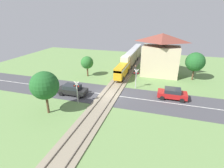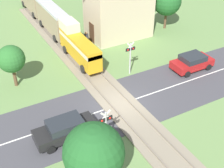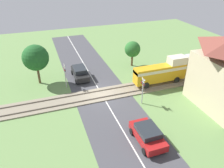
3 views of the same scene
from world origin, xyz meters
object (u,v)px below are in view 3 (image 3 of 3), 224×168
(car_near_crossing, at_px, (80,72))
(crossing_signal_east_approach, at_px, (143,88))
(car_far_side, at_px, (148,134))
(train, at_px, (211,62))
(crossing_signal_west_approach, at_px, (65,73))
(pedestrian_by_station, at_px, (186,82))

(car_near_crossing, height_order, crossing_signal_east_approach, crossing_signal_east_approach)
(car_far_side, distance_m, crossing_signal_east_approach, 5.84)
(car_far_side, bearing_deg, car_near_crossing, -167.87)
(train, bearing_deg, crossing_signal_east_approach, -74.91)
(crossing_signal_west_approach, distance_m, crossing_signal_east_approach, 9.40)
(car_near_crossing, bearing_deg, train, 73.03)
(car_near_crossing, relative_size, crossing_signal_east_approach, 1.36)
(train, relative_size, car_near_crossing, 5.11)
(car_far_side, xyz_separation_m, crossing_signal_east_approach, (-5.31, 2.11, 1.22))
(car_near_crossing, distance_m, car_far_side, 13.70)
(train, xyz_separation_m, car_near_crossing, (-5.01, -16.41, -1.10))
(crossing_signal_west_approach, xyz_separation_m, crossing_signal_east_approach, (6.16, 7.10, 0.00))
(crossing_signal_west_approach, bearing_deg, car_near_crossing, 132.42)
(car_far_side, xyz_separation_m, crossing_signal_west_approach, (-11.47, -4.99, 1.22))
(train, distance_m, pedestrian_by_station, 5.42)
(train, xyz_separation_m, car_far_side, (8.39, -13.53, -1.13))
(train, distance_m, crossing_signal_west_approach, 18.78)
(train, height_order, crossing_signal_east_approach, train)
(pedestrian_by_station, bearing_deg, crossing_signal_west_approach, -110.09)
(car_near_crossing, bearing_deg, pedestrian_by_station, 58.97)
(train, bearing_deg, car_far_side, -58.21)
(car_far_side, bearing_deg, train, 121.79)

